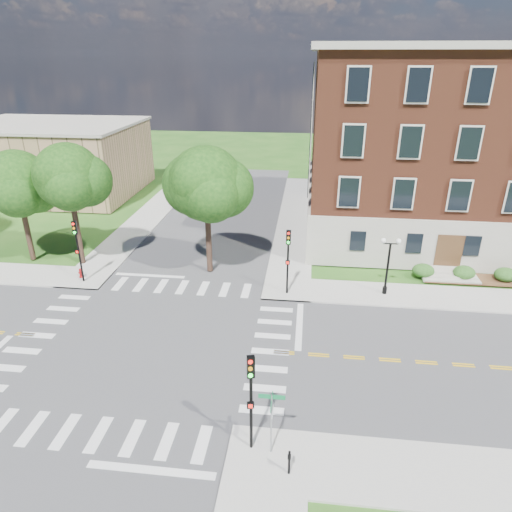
# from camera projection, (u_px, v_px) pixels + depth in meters

# --- Properties ---
(ground) EXTENTS (160.00, 160.00, 0.00)m
(ground) POSITION_uv_depth(u_px,v_px,m) (150.00, 343.00, 27.27)
(ground) COLOR #204E16
(ground) RESTS_ON ground
(road_ew) EXTENTS (90.00, 12.00, 0.01)m
(road_ew) POSITION_uv_depth(u_px,v_px,m) (150.00, 343.00, 27.26)
(road_ew) COLOR #3D3D3F
(road_ew) RESTS_ON ground
(road_ns) EXTENTS (12.00, 90.00, 0.01)m
(road_ns) POSITION_uv_depth(u_px,v_px,m) (150.00, 343.00, 27.26)
(road_ns) COLOR #3D3D3F
(road_ns) RESTS_ON ground
(sidewalk_ne) EXTENTS (34.00, 34.00, 0.12)m
(sidewalk_ne) POSITION_uv_depth(u_px,v_px,m) (380.00, 253.00, 39.55)
(sidewalk_ne) COLOR #9E9B93
(sidewalk_ne) RESTS_ON ground
(sidewalk_nw) EXTENTS (34.00, 34.00, 0.12)m
(sidewalk_nw) POSITION_uv_depth(u_px,v_px,m) (46.00, 237.00, 42.83)
(sidewalk_nw) COLOR #9E9B93
(sidewalk_nw) RESTS_ON ground
(crosswalk_east) EXTENTS (2.20, 10.20, 0.02)m
(crosswalk_east) POSITION_uv_depth(u_px,v_px,m) (270.00, 352.00, 26.50)
(crosswalk_east) COLOR silver
(crosswalk_east) RESTS_ON ground
(stop_bar_east) EXTENTS (0.40, 5.50, 0.00)m
(stop_bar_east) POSITION_uv_depth(u_px,v_px,m) (299.00, 326.00, 29.05)
(stop_bar_east) COLOR silver
(stop_bar_east) RESTS_ON ground
(main_building) EXTENTS (30.60, 22.40, 16.50)m
(main_building) POSITION_uv_depth(u_px,v_px,m) (477.00, 144.00, 41.27)
(main_building) COLOR #9D998B
(main_building) RESTS_ON ground
(secondary_building) EXTENTS (20.40, 15.40, 8.30)m
(secondary_building) POSITION_uv_depth(u_px,v_px,m) (52.00, 158.00, 55.09)
(secondary_building) COLOR #8F754F
(secondary_building) RESTS_ON ground
(tree_b) EXTENTS (5.16, 5.16, 9.08)m
(tree_b) POSITION_uv_depth(u_px,v_px,m) (17.00, 183.00, 35.56)
(tree_b) COLOR black
(tree_b) RESTS_ON ground
(tree_c) EXTENTS (5.08, 5.08, 9.76)m
(tree_c) POSITION_uv_depth(u_px,v_px,m) (68.00, 177.00, 34.60)
(tree_c) COLOR black
(tree_c) RESTS_ON ground
(tree_d) EXTENTS (5.56, 5.56, 9.82)m
(tree_d) POSITION_uv_depth(u_px,v_px,m) (206.00, 184.00, 33.35)
(tree_d) COLOR black
(tree_d) RESTS_ON ground
(traffic_signal_se) EXTENTS (0.36, 0.42, 4.80)m
(traffic_signal_se) POSITION_uv_depth(u_px,v_px,m) (251.00, 392.00, 18.69)
(traffic_signal_se) COLOR black
(traffic_signal_se) RESTS_ON ground
(traffic_signal_ne) EXTENTS (0.33, 0.36, 4.80)m
(traffic_signal_ne) POSITION_uv_depth(u_px,v_px,m) (288.00, 254.00, 31.53)
(traffic_signal_ne) COLOR black
(traffic_signal_ne) RESTS_ON ground
(traffic_signal_nw) EXTENTS (0.37, 0.42, 4.80)m
(traffic_signal_nw) POSITION_uv_depth(u_px,v_px,m) (77.00, 244.00, 33.24)
(traffic_signal_nw) COLOR black
(traffic_signal_nw) RESTS_ON ground
(twin_lamp_west) EXTENTS (1.36, 0.36, 4.23)m
(twin_lamp_west) POSITION_uv_depth(u_px,v_px,m) (388.00, 263.00, 31.76)
(twin_lamp_west) COLOR black
(twin_lamp_west) RESTS_ON ground
(street_sign_pole) EXTENTS (1.10, 1.10, 3.10)m
(street_sign_pole) POSITION_uv_depth(u_px,v_px,m) (272.00, 412.00, 18.83)
(street_sign_pole) COLOR gray
(street_sign_pole) RESTS_ON ground
(push_button_post) EXTENTS (0.14, 0.21, 1.20)m
(push_button_post) POSITION_uv_depth(u_px,v_px,m) (289.00, 462.00, 18.40)
(push_button_post) COLOR black
(push_button_post) RESTS_ON ground
(fire_hydrant) EXTENTS (0.35, 0.35, 0.75)m
(fire_hydrant) POSITION_uv_depth(u_px,v_px,m) (81.00, 273.00, 34.92)
(fire_hydrant) COLOR maroon
(fire_hydrant) RESTS_ON ground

